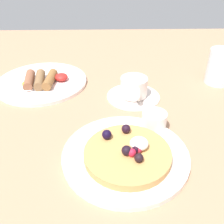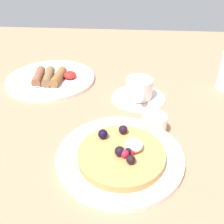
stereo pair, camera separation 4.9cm
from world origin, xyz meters
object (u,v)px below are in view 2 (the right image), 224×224
Objects in this scene: syrup_ramekin at (154,122)px; breakfast_plate at (51,79)px; coffee_cup at (139,88)px; pancake_plate at (120,156)px; coffee_saucer at (138,97)px.

breakfast_plate is at bearing 142.07° from syrup_ramekin.
coffee_cup is at bearing 102.36° from syrup_ramekin.
pancake_plate is at bearing -54.41° from breakfast_plate.
syrup_ramekin is 0.38× the size of coffee_saucer.
pancake_plate is at bearing -99.31° from coffee_cup.
breakfast_plate is at bearing 162.18° from coffee_saucer.
breakfast_plate is at bearing 125.59° from pancake_plate.
syrup_ramekin is at bearing -77.64° from coffee_cup.
breakfast_plate is 2.65× the size of coffee_cup.
pancake_plate is 2.49× the size of coffee_cup.
pancake_plate is 0.94× the size of breakfast_plate.
pancake_plate is 4.55× the size of syrup_ramekin.
pancake_plate is 11.35cm from syrup_ramekin.
pancake_plate is 23.63cm from coffee_cup.
pancake_plate is at bearing -128.83° from syrup_ramekin.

